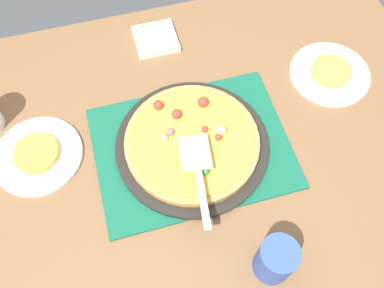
{
  "coord_description": "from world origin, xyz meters",
  "views": [
    {
      "loc": [
        0.13,
        0.47,
        1.66
      ],
      "look_at": [
        0.0,
        0.0,
        0.77
      ],
      "focal_mm": 38.39,
      "sensor_mm": 36.0,
      "label": 1
    }
  ],
  "objects_px": {
    "pizza_server": "(198,171)",
    "napkin_stack": "(156,39)",
    "plate_far_right": "(38,156)",
    "served_slice_right": "(36,153)",
    "served_slice_left": "(331,71)",
    "cup_corner": "(275,260)",
    "pizza": "(192,141)",
    "pizza_pan": "(192,145)",
    "plate_near_left": "(330,74)"
  },
  "relations": [
    {
      "from": "pizza_pan",
      "to": "served_slice_left",
      "type": "height_order",
      "value": "served_slice_left"
    },
    {
      "from": "pizza",
      "to": "cup_corner",
      "type": "relative_size",
      "value": 2.75
    },
    {
      "from": "pizza",
      "to": "cup_corner",
      "type": "bearing_deg",
      "value": 104.66
    },
    {
      "from": "plate_near_left",
      "to": "cup_corner",
      "type": "height_order",
      "value": "cup_corner"
    },
    {
      "from": "cup_corner",
      "to": "napkin_stack",
      "type": "xyz_separation_m",
      "value": [
        0.09,
        -0.7,
        -0.05
      ]
    },
    {
      "from": "pizza_server",
      "to": "plate_near_left",
      "type": "bearing_deg",
      "value": -153.88
    },
    {
      "from": "served_slice_right",
      "to": "pizza_pan",
      "type": "bearing_deg",
      "value": 168.16
    },
    {
      "from": "pizza_server",
      "to": "napkin_stack",
      "type": "bearing_deg",
      "value": -90.68
    },
    {
      "from": "pizza",
      "to": "cup_corner",
      "type": "xyz_separation_m",
      "value": [
        -0.09,
        0.33,
        0.03
      ]
    },
    {
      "from": "plate_far_right",
      "to": "served_slice_left",
      "type": "xyz_separation_m",
      "value": [
        -0.8,
        -0.04,
        0.01
      ]
    },
    {
      "from": "pizza_server",
      "to": "napkin_stack",
      "type": "xyz_separation_m",
      "value": [
        -0.01,
        -0.47,
        -0.06
      ]
    },
    {
      "from": "plate_far_right",
      "to": "plate_near_left",
      "type": "bearing_deg",
      "value": -177.07
    },
    {
      "from": "served_slice_left",
      "to": "pizza_server",
      "type": "distance_m",
      "value": 0.49
    },
    {
      "from": "pizza_pan",
      "to": "plate_far_right",
      "type": "bearing_deg",
      "value": -11.84
    },
    {
      "from": "pizza",
      "to": "pizza_server",
      "type": "xyz_separation_m",
      "value": [
        0.01,
        0.1,
        0.04
      ]
    },
    {
      "from": "pizza",
      "to": "pizza_server",
      "type": "relative_size",
      "value": 1.41
    },
    {
      "from": "served_slice_left",
      "to": "cup_corner",
      "type": "bearing_deg",
      "value": 52.46
    },
    {
      "from": "pizza",
      "to": "pizza_pan",
      "type": "bearing_deg",
      "value": 70.32
    },
    {
      "from": "pizza",
      "to": "served_slice_right",
      "type": "bearing_deg",
      "value": -11.58
    },
    {
      "from": "pizza",
      "to": "served_slice_right",
      "type": "height_order",
      "value": "pizza"
    },
    {
      "from": "plate_far_right",
      "to": "cup_corner",
      "type": "distance_m",
      "value": 0.61
    },
    {
      "from": "served_slice_right",
      "to": "pizza",
      "type": "bearing_deg",
      "value": 168.42
    },
    {
      "from": "plate_far_right",
      "to": "served_slice_right",
      "type": "bearing_deg",
      "value": 0.0
    },
    {
      "from": "pizza",
      "to": "napkin_stack",
      "type": "bearing_deg",
      "value": -88.83
    },
    {
      "from": "plate_near_left",
      "to": "cup_corner",
      "type": "distance_m",
      "value": 0.56
    },
    {
      "from": "served_slice_right",
      "to": "cup_corner",
      "type": "bearing_deg",
      "value": 138.66
    },
    {
      "from": "served_slice_right",
      "to": "plate_near_left",
      "type": "bearing_deg",
      "value": -177.07
    },
    {
      "from": "pizza_pan",
      "to": "served_slice_right",
      "type": "bearing_deg",
      "value": -11.84
    },
    {
      "from": "pizza_pan",
      "to": "cup_corner",
      "type": "bearing_deg",
      "value": 104.82
    },
    {
      "from": "served_slice_left",
      "to": "served_slice_right",
      "type": "height_order",
      "value": "same"
    },
    {
      "from": "pizza_pan",
      "to": "pizza",
      "type": "distance_m",
      "value": 0.02
    },
    {
      "from": "plate_near_left",
      "to": "cup_corner",
      "type": "bearing_deg",
      "value": 52.46
    },
    {
      "from": "pizza",
      "to": "plate_far_right",
      "type": "distance_m",
      "value": 0.38
    },
    {
      "from": "plate_far_right",
      "to": "served_slice_left",
      "type": "relative_size",
      "value": 2.0
    },
    {
      "from": "napkin_stack",
      "to": "cup_corner",
      "type": "bearing_deg",
      "value": 97.64
    },
    {
      "from": "pizza_pan",
      "to": "plate_near_left",
      "type": "bearing_deg",
      "value": -164.45
    },
    {
      "from": "served_slice_right",
      "to": "pizza_server",
      "type": "relative_size",
      "value": 0.47
    },
    {
      "from": "pizza_pan",
      "to": "napkin_stack",
      "type": "relative_size",
      "value": 3.17
    },
    {
      "from": "served_slice_left",
      "to": "pizza_pan",
      "type": "bearing_deg",
      "value": 15.55
    },
    {
      "from": "served_slice_right",
      "to": "cup_corner",
      "type": "xyz_separation_m",
      "value": [
        -0.46,
        0.4,
        0.04
      ]
    },
    {
      "from": "napkin_stack",
      "to": "pizza_pan",
      "type": "bearing_deg",
      "value": 91.08
    },
    {
      "from": "pizza_pan",
      "to": "served_slice_left",
      "type": "bearing_deg",
      "value": -164.45
    },
    {
      "from": "pizza_pan",
      "to": "served_slice_left",
      "type": "distance_m",
      "value": 0.45
    },
    {
      "from": "pizza_server",
      "to": "napkin_stack",
      "type": "height_order",
      "value": "pizza_server"
    },
    {
      "from": "pizza",
      "to": "served_slice_left",
      "type": "distance_m",
      "value": 0.44
    },
    {
      "from": "plate_far_right",
      "to": "cup_corner",
      "type": "xyz_separation_m",
      "value": [
        -0.46,
        0.4,
        0.06
      ]
    },
    {
      "from": "plate_near_left",
      "to": "plate_far_right",
      "type": "xyz_separation_m",
      "value": [
        0.8,
        0.04,
        0.0
      ]
    },
    {
      "from": "served_slice_left",
      "to": "napkin_stack",
      "type": "xyz_separation_m",
      "value": [
        0.44,
        -0.25,
        -0.01
      ]
    },
    {
      "from": "plate_far_right",
      "to": "served_slice_right",
      "type": "height_order",
      "value": "served_slice_right"
    },
    {
      "from": "plate_far_right",
      "to": "pizza",
      "type": "bearing_deg",
      "value": 168.42
    }
  ]
}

